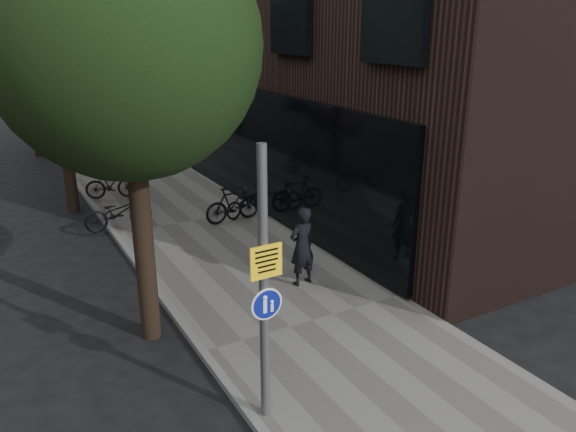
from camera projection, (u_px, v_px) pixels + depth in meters
ground at (418, 432)px, 8.13m from camera, size 120.00×120.00×0.00m
sidewalk at (193, 222)px, 16.47m from camera, size 4.50×60.00×0.12m
curb_edge at (116, 236)px, 15.43m from camera, size 0.15×60.00×0.13m
street_tree_near at (129, 56)px, 9.12m from camera, size 4.40×4.40×7.50m
street_tree_mid at (54, 41)px, 16.13m from camera, size 5.00×5.00×7.80m
street_tree_far at (23, 35)px, 23.55m from camera, size 5.00×5.00×7.80m
signpost at (264, 289)px, 7.67m from camera, size 0.47×0.14×4.08m
pedestrian at (302, 246)px, 12.21m from camera, size 0.70×0.52×1.78m
parked_bike_facade_near at (247, 202)px, 16.77m from camera, size 1.73×1.02×0.86m
parked_bike_facade_far at (233, 204)px, 16.23m from camera, size 1.76×0.60×1.04m
parked_bike_curb_near at (118, 212)px, 15.63m from camera, size 1.87×0.66×0.98m
parked_bike_curb_far at (111, 184)px, 18.38m from camera, size 1.71×0.90×0.99m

